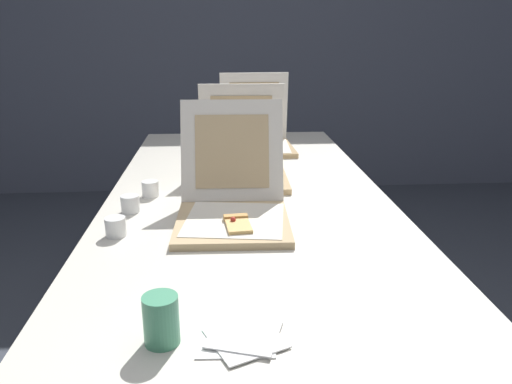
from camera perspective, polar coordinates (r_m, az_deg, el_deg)
wall_back at (r=4.09m, az=-2.91°, el=18.21°), size 10.00×0.10×2.60m
table at (r=1.83m, az=-0.98°, el=-1.48°), size 0.99×2.17×0.73m
pizza_box_front at (r=1.55m, az=-2.67°, el=-1.57°), size 0.35×0.46×0.34m
pizza_box_middle at (r=1.97m, az=-1.55°, el=2.91°), size 0.34×0.35×0.36m
pizza_box_back at (r=2.47m, az=0.06°, el=6.10°), size 0.35×0.36×0.36m
cup_white_near_center at (r=1.68m, az=-14.10°, el=-1.32°), size 0.06×0.06×0.06m
cup_white_near_left at (r=1.50m, az=-15.66°, el=-3.83°), size 0.06×0.06×0.06m
cup_white_mid at (r=1.82m, az=-11.91°, el=0.37°), size 0.06×0.06×0.06m
cup_printed_front at (r=1.00m, az=-10.72°, el=-14.08°), size 0.07×0.07×0.10m
napkin_pile at (r=1.02m, az=-1.64°, el=-15.95°), size 0.18×0.18×0.01m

